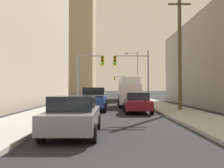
{
  "coord_description": "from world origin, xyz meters",
  "views": [
    {
      "loc": [
        -0.33,
        -3.98,
        1.78
      ],
      "look_at": [
        0.0,
        34.94,
        2.63
      ],
      "focal_mm": 36.3,
      "sensor_mm": 36.0,
      "label": 1
    }
  ],
  "objects_px": {
    "traffic_signal_near_right": "(133,68)",
    "traffic_signal_far_right": "(120,81)",
    "cargo_van_white": "(129,94)",
    "sedan_grey": "(74,115)",
    "sedan_green": "(100,96)",
    "traffic_signal_near_left": "(89,69)",
    "city_bus": "(127,88)",
    "sedan_silver": "(99,98)",
    "sedan_maroon": "(137,102)",
    "pickup_truck_blue": "(94,99)"
  },
  "relations": [
    {
      "from": "sedan_silver",
      "to": "traffic_signal_near_right",
      "type": "distance_m",
      "value": 5.04
    },
    {
      "from": "city_bus",
      "to": "sedan_silver",
      "type": "relative_size",
      "value": 2.71
    },
    {
      "from": "sedan_green",
      "to": "pickup_truck_blue",
      "type": "bearing_deg",
      "value": -89.8
    },
    {
      "from": "cargo_van_white",
      "to": "sedan_grey",
      "type": "relative_size",
      "value": 1.25
    },
    {
      "from": "sedan_grey",
      "to": "traffic_signal_near_left",
      "type": "bearing_deg",
      "value": 93.14
    },
    {
      "from": "cargo_van_white",
      "to": "sedan_green",
      "type": "distance_m",
      "value": 10.5
    },
    {
      "from": "sedan_green",
      "to": "city_bus",
      "type": "bearing_deg",
      "value": 38.69
    },
    {
      "from": "city_bus",
      "to": "sedan_silver",
      "type": "bearing_deg",
      "value": -111.25
    },
    {
      "from": "sedan_green",
      "to": "traffic_signal_near_left",
      "type": "distance_m",
      "value": 8.51
    },
    {
      "from": "cargo_van_white",
      "to": "traffic_signal_near_left",
      "type": "xyz_separation_m",
      "value": [
        -4.18,
        2.12,
        2.71
      ]
    },
    {
      "from": "sedan_silver",
      "to": "city_bus",
      "type": "bearing_deg",
      "value": 68.75
    },
    {
      "from": "city_bus",
      "to": "pickup_truck_blue",
      "type": "bearing_deg",
      "value": -103.69
    },
    {
      "from": "pickup_truck_blue",
      "to": "traffic_signal_far_right",
      "type": "bearing_deg",
      "value": 84.83
    },
    {
      "from": "pickup_truck_blue",
      "to": "traffic_signal_far_right",
      "type": "relative_size",
      "value": 0.91
    },
    {
      "from": "city_bus",
      "to": "traffic_signal_near_left",
      "type": "bearing_deg",
      "value": -114.28
    },
    {
      "from": "city_bus",
      "to": "sedan_grey",
      "type": "xyz_separation_m",
      "value": [
        -4.17,
        -26.98,
        -1.16
      ]
    },
    {
      "from": "sedan_maroon",
      "to": "sedan_silver",
      "type": "height_order",
      "value": "same"
    },
    {
      "from": "cargo_van_white",
      "to": "sedan_grey",
      "type": "bearing_deg",
      "value": -103.63
    },
    {
      "from": "sedan_grey",
      "to": "sedan_silver",
      "type": "relative_size",
      "value": 0.99
    },
    {
      "from": "city_bus",
      "to": "traffic_signal_far_right",
      "type": "xyz_separation_m",
      "value": [
        0.07,
        29.53,
        2.08
      ]
    },
    {
      "from": "pickup_truck_blue",
      "to": "sedan_maroon",
      "type": "relative_size",
      "value": 1.28
    },
    {
      "from": "sedan_grey",
      "to": "traffic_signal_near_left",
      "type": "relative_size",
      "value": 0.7
    },
    {
      "from": "sedan_green",
      "to": "sedan_maroon",
      "type": "bearing_deg",
      "value": -77.61
    },
    {
      "from": "city_bus",
      "to": "sedan_maroon",
      "type": "height_order",
      "value": "city_bus"
    },
    {
      "from": "sedan_green",
      "to": "traffic_signal_far_right",
      "type": "xyz_separation_m",
      "value": [
        4.26,
        32.88,
        3.24
      ]
    },
    {
      "from": "sedan_grey",
      "to": "traffic_signal_far_right",
      "type": "distance_m",
      "value": 56.76
    },
    {
      "from": "city_bus",
      "to": "sedan_maroon",
      "type": "bearing_deg",
      "value": -92.28
    },
    {
      "from": "traffic_signal_near_left",
      "to": "cargo_van_white",
      "type": "bearing_deg",
      "value": -26.85
    },
    {
      "from": "sedan_green",
      "to": "traffic_signal_near_right",
      "type": "xyz_separation_m",
      "value": [
        3.91,
        -7.83,
        3.28
      ]
    },
    {
      "from": "traffic_signal_far_right",
      "to": "sedan_maroon",
      "type": "bearing_deg",
      "value": -90.98
    },
    {
      "from": "traffic_signal_near_right",
      "to": "pickup_truck_blue",
      "type": "bearing_deg",
      "value": -123.63
    },
    {
      "from": "cargo_van_white",
      "to": "traffic_signal_far_right",
      "type": "bearing_deg",
      "value": 88.76
    },
    {
      "from": "sedan_grey",
      "to": "traffic_signal_near_right",
      "type": "bearing_deg",
      "value": 76.14
    },
    {
      "from": "pickup_truck_blue",
      "to": "traffic_signal_far_right",
      "type": "distance_m",
      "value": 46.8
    },
    {
      "from": "city_bus",
      "to": "sedan_grey",
      "type": "height_order",
      "value": "city_bus"
    },
    {
      "from": "traffic_signal_near_right",
      "to": "traffic_signal_far_right",
      "type": "xyz_separation_m",
      "value": [
        0.35,
        40.71,
        -0.04
      ]
    },
    {
      "from": "cargo_van_white",
      "to": "sedan_green",
      "type": "height_order",
      "value": "cargo_van_white"
    },
    {
      "from": "city_bus",
      "to": "traffic_signal_near_left",
      "type": "distance_m",
      "value": 12.43
    },
    {
      "from": "traffic_signal_far_right",
      "to": "sedan_grey",
      "type": "bearing_deg",
      "value": -94.3
    },
    {
      "from": "sedan_grey",
      "to": "cargo_van_white",
      "type": "bearing_deg",
      "value": 76.37
    },
    {
      "from": "pickup_truck_blue",
      "to": "sedan_grey",
      "type": "bearing_deg",
      "value": -90.22
    },
    {
      "from": "pickup_truck_blue",
      "to": "sedan_maroon",
      "type": "xyz_separation_m",
      "value": [
        3.38,
        -1.99,
        -0.16
      ]
    },
    {
      "from": "sedan_maroon",
      "to": "sedan_green",
      "type": "relative_size",
      "value": 1.01
    },
    {
      "from": "sedan_green",
      "to": "traffic_signal_near_left",
      "type": "bearing_deg",
      "value": -96.26
    },
    {
      "from": "traffic_signal_near_left",
      "to": "traffic_signal_near_right",
      "type": "relative_size",
      "value": 1.0
    },
    {
      "from": "sedan_silver",
      "to": "traffic_signal_near_left",
      "type": "bearing_deg",
      "value": -140.23
    },
    {
      "from": "traffic_signal_near_right",
      "to": "traffic_signal_far_right",
      "type": "height_order",
      "value": "same"
    },
    {
      "from": "pickup_truck_blue",
      "to": "traffic_signal_near_right",
      "type": "bearing_deg",
      "value": 56.37
    },
    {
      "from": "sedan_grey",
      "to": "sedan_green",
      "type": "xyz_separation_m",
      "value": [
        -0.01,
        23.63,
        0.0
      ]
    },
    {
      "from": "cargo_van_white",
      "to": "traffic_signal_near_left",
      "type": "relative_size",
      "value": 0.88
    }
  ]
}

